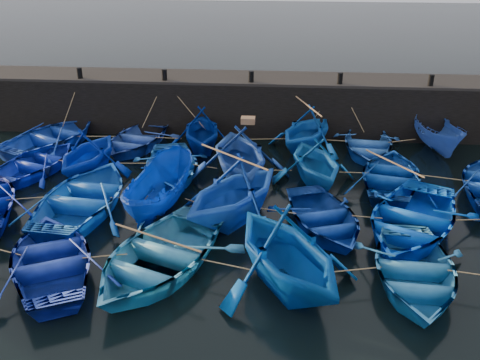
{
  "coord_description": "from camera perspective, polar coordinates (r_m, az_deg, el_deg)",
  "views": [
    {
      "loc": [
        1.39,
        -14.28,
        9.08
      ],
      "look_at": [
        0.0,
        3.2,
        0.7
      ],
      "focal_mm": 40.0,
      "sensor_mm": 36.0,
      "label": 1
    }
  ],
  "objects": [
    {
      "name": "boat_15",
      "position": [
        18.58,
        -8.64,
        -1.06
      ],
      "size": [
        2.37,
        4.62,
        1.7
      ],
      "primitive_type": "imported",
      "rotation": [
        0.0,
        0.0,
        2.97
      ],
      "color": "#022C93",
      "rests_on": "ground"
    },
    {
      "name": "boat_6",
      "position": [
        23.07,
        -20.8,
        1.78
      ],
      "size": [
        4.14,
        4.87,
        0.86
      ],
      "primitive_type": "imported",
      "rotation": [
        0.0,
        0.0,
        2.81
      ],
      "color": "#0C24A3",
      "rests_on": "ground"
    },
    {
      "name": "wooden_crate",
      "position": [
        19.9,
        0.86,
        6.39
      ],
      "size": [
        0.52,
        0.37,
        0.23
      ],
      "primitive_type": "cube",
      "color": "brown",
      "rests_on": "boat_9"
    },
    {
      "name": "quay_wall",
      "position": [
        26.02,
        1.29,
        8.03
      ],
      "size": [
        26.0,
        2.5,
        2.5
      ],
      "primitive_type": "cube",
      "color": "black",
      "rests_on": "ground"
    },
    {
      "name": "boat_5",
      "position": [
        25.02,
        20.32,
        4.52
      ],
      "size": [
        2.05,
        4.16,
        1.54
      ],
      "primitive_type": "imported",
      "rotation": [
        0.0,
        0.0,
        0.14
      ],
      "color": "#2D51AF",
      "rests_on": "ground"
    },
    {
      "name": "boat_21",
      "position": [
        16.3,
        -19.44,
        -7.88
      ],
      "size": [
        5.14,
        5.78,
        0.99
      ],
      "primitive_type": "imported",
      "rotation": [
        0.0,
        0.0,
        3.59
      ],
      "color": "#182F97",
      "rests_on": "ground"
    },
    {
      "name": "bollard_1",
      "position": [
        25.25,
        -8.07,
        11.06
      ],
      "size": [
        0.24,
        0.24,
        0.5
      ],
      "primitive_type": "cylinder",
      "color": "black",
      "rests_on": "quay_top"
    },
    {
      "name": "boat_10",
      "position": [
        20.5,
        8.12,
        2.08
      ],
      "size": [
        4.19,
        4.56,
        2.01
      ],
      "primitive_type": "imported",
      "rotation": [
        0.0,
        0.0,
        3.41
      ],
      "color": "#0D539C",
      "rests_on": "ground"
    },
    {
      "name": "boat_22",
      "position": [
        15.58,
        -8.72,
        -7.93
      ],
      "size": [
        5.58,
        6.45,
        1.12
      ],
      "primitive_type": "imported",
      "rotation": [
        0.0,
        0.0,
        -0.37
      ],
      "color": "#3080C3",
      "rests_on": "ground"
    },
    {
      "name": "boat_16",
      "position": [
        17.6,
        -0.68,
        -1.12
      ],
      "size": [
        5.72,
        5.88,
        2.36
      ],
      "primitive_type": "imported",
      "rotation": [
        0.0,
        0.0,
        -0.6
      ],
      "color": "blue",
      "rests_on": "ground"
    },
    {
      "name": "boat_2",
      "position": [
        23.54,
        -4.13,
        5.38
      ],
      "size": [
        3.75,
        4.19,
        1.98
      ],
      "primitive_type": "imported",
      "rotation": [
        0.0,
        0.0,
        0.14
      ],
      "color": "navy",
      "rests_on": "ground"
    },
    {
      "name": "boat_9",
      "position": [
        20.4,
        -0.01,
        2.88
      ],
      "size": [
        4.99,
        5.45,
        2.44
      ],
      "primitive_type": "imported",
      "rotation": [
        0.0,
        0.0,
        3.39
      ],
      "color": "navy",
      "rests_on": "ground"
    },
    {
      "name": "boat_14",
      "position": [
        19.33,
        -16.24,
        -1.71
      ],
      "size": [
        4.33,
        5.72,
        1.12
      ],
      "primitive_type": "imported",
      "rotation": [
        0.0,
        0.0,
        3.05
      ],
      "color": "blue",
      "rests_on": "ground"
    },
    {
      "name": "quay_top",
      "position": [
        25.66,
        1.32,
        10.82
      ],
      "size": [
        26.0,
        2.5,
        0.12
      ],
      "primitive_type": "cube",
      "color": "black",
      "rests_on": "quay_wall"
    },
    {
      "name": "boat_4",
      "position": [
        24.02,
        13.44,
        3.78
      ],
      "size": [
        3.58,
        4.7,
        0.92
      ],
      "primitive_type": "imported",
      "rotation": [
        0.0,
        0.0,
        -0.1
      ],
      "color": "#204F96",
      "rests_on": "ground"
    },
    {
      "name": "boat_23",
      "position": [
        14.43,
        5.0,
        -7.51
      ],
      "size": [
        5.88,
        6.1,
        2.47
      ],
      "primitive_type": "imported",
      "rotation": [
        0.0,
        0.0,
        0.54
      ],
      "color": "#014191",
      "rests_on": "ground"
    },
    {
      "name": "boat_11",
      "position": [
        21.12,
        15.92,
        0.49
      ],
      "size": [
        4.24,
        5.26,
        0.97
      ],
      "primitive_type": "imported",
      "rotation": [
        0.0,
        0.0,
        2.93
      ],
      "color": "navy",
      "rests_on": "ground"
    },
    {
      "name": "boat_0",
      "position": [
        25.47,
        -19.35,
        4.42
      ],
      "size": [
        5.44,
        6.08,
        1.04
      ],
      "primitive_type": "imported",
      "rotation": [
        0.0,
        0.0,
        2.68
      ],
      "color": "#123599",
      "rests_on": "ground"
    },
    {
      "name": "boat_17",
      "position": [
        17.72,
        8.92,
        -3.97
      ],
      "size": [
        4.26,
        5.03,
        0.89
      ],
      "primitive_type": "imported",
      "rotation": [
        0.0,
        0.0,
        0.32
      ],
      "color": "navy",
      "rests_on": "ground"
    },
    {
      "name": "boat_3",
      "position": [
        23.62,
        7.13,
        5.41
      ],
      "size": [
        4.82,
        5.04,
        2.06
      ],
      "primitive_type": "imported",
      "rotation": [
        0.0,
        0.0,
        -0.49
      ],
      "color": "blue",
      "rests_on": "ground"
    },
    {
      "name": "boat_8",
      "position": [
        21.33,
        -7.36,
        1.48
      ],
      "size": [
        4.08,
        5.01,
        0.91
      ],
      "primitive_type": "imported",
      "rotation": [
        0.0,
        0.0,
        0.23
      ],
      "color": "blue",
      "rests_on": "ground"
    },
    {
      "name": "boat_7",
      "position": [
        21.91,
        -15.89,
        2.87
      ],
      "size": [
        3.91,
        4.32,
        1.99
      ],
      "primitive_type": "imported",
      "rotation": [
        0.0,
        0.0,
        2.95
      ],
      "color": "#01229F",
      "rests_on": "ground"
    },
    {
      "name": "mooring_ropes",
      "position": [
        20.81,
        0.45,
        2.33
      ],
      "size": [
        17.36,
        11.71,
        2.1
      ],
      "color": "tan",
      "rests_on": "ground"
    },
    {
      "name": "boat_24",
      "position": [
        15.66,
        18.06,
        -9.17
      ],
      "size": [
        3.68,
        4.92,
        0.97
      ],
      "primitive_type": "imported",
      "rotation": [
        0.0,
        0.0,
        -0.07
      ],
      "color": "#2470B3",
      "rests_on": "ground"
    },
    {
      "name": "bollard_0",
      "position": [
        26.4,
        -16.74,
        10.88
      ],
      "size": [
        0.24,
        0.24,
        0.5
      ],
      "primitive_type": "cylinder",
      "color": "black",
      "rests_on": "quay_top"
    },
    {
      "name": "ground",
      "position": [
        16.98,
        -0.86,
        -6.79
      ],
      "size": [
        120.0,
        120.0,
        0.0
      ],
      "primitive_type": "plane",
      "color": "black",
      "rests_on": "ground"
    },
    {
      "name": "bollard_3",
      "position": [
        24.81,
        10.62,
        10.62
      ],
      "size": [
        0.24,
        0.24,
        0.5
      ],
      "primitive_type": "cylinder",
      "color": "black",
      "rests_on": "quay_top"
    },
    {
      "name": "bollard_4",
      "position": [
        25.54,
        19.71,
        10.0
      ],
      "size": [
        0.24,
        0.24,
        0.5
      ],
      "primitive_type": "cylinder",
      "color": "black",
      "rests_on": "quay_top"
    },
    {
      "name": "bollard_2",
      "position": [
        24.71,
        1.2,
        10.98
      ],
      "size": [
        0.24,
        0.24,
        0.5
      ],
      "primitive_type": "cylinder",
      "color": "black",
      "rests_on": "quay_top"
    },
    {
      "name": "boat_18",
      "position": [
        18.03,
        17.78,
        -3.99
      ],
      "size": [
        5.82,
        6.56,
        1.13
      ],
      "primitive_type": "imported",
      "rotation": [
        0.0,
        0.0,
        -0.44
      ],
      "color": "blue",
      "rests_on": "ground"
    },
    {
      "name": "boat_1",
      "position": [
        24.37,
        -11.06,
        4.32
      ],
      "size": [
        4.04,
        4.96,
        0.9
      ],
      "primitive_type": "imported",
      "rotation": [
        0.0,
        0.0,
        -0.23
      ],
      "color": "#26459A",
      "rests_on": "ground"
    },
    {
      "name": "loose_oars",
      "position": [
        18.84,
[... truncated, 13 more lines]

